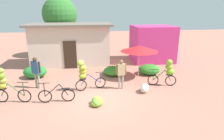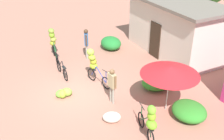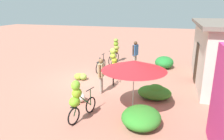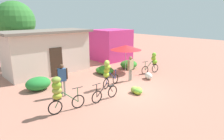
{
  "view_description": "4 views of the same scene",
  "coord_description": "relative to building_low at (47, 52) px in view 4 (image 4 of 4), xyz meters",
  "views": [
    {
      "loc": [
        -0.37,
        -8.55,
        4.08
      ],
      "look_at": [
        1.01,
        1.47,
        0.9
      ],
      "focal_mm": 30.8,
      "sensor_mm": 36.0,
      "label": 1
    },
    {
      "loc": [
        9.96,
        -3.52,
        6.82
      ],
      "look_at": [
        0.34,
        1.46,
        0.92
      ],
      "focal_mm": 43.92,
      "sensor_mm": 36.0,
      "label": 2
    },
    {
      "loc": [
        9.86,
        3.92,
        3.79
      ],
      "look_at": [
        0.14,
        1.04,
        0.73
      ],
      "focal_mm": 33.84,
      "sensor_mm": 36.0,
      "label": 3
    },
    {
      "loc": [
        -7.7,
        -6.98,
        4.02
      ],
      "look_at": [
        0.37,
        1.52,
        0.79
      ],
      "focal_mm": 31.19,
      "sensor_mm": 36.0,
      "label": 4
    }
  ],
  "objects": [
    {
      "name": "ground_plane",
      "position": [
        1.5,
        -6.36,
        -1.57
      ],
      "size": [
        60.0,
        60.0,
        0.0
      ],
      "primitive_type": "plane",
      "color": "#AF705D"
    },
    {
      "name": "bicycle_center_loaded",
      "position": [
        0.99,
        -5.42,
        -0.6
      ],
      "size": [
        1.63,
        0.63,
        1.68
      ],
      "color": "black",
      "rests_on": "ground"
    },
    {
      "name": "hedge_bush_front_left",
      "position": [
        -2.08,
        -2.95,
        -1.2
      ],
      "size": [
        1.4,
        1.16,
        0.74
      ],
      "primitive_type": "ellipsoid",
      "color": "#247D32",
      "rests_on": "ground"
    },
    {
      "name": "bicycle_near_pile",
      "position": [
        -0.29,
        -6.61,
        -1.22
      ],
      "size": [
        1.65,
        0.14,
        0.97
      ],
      "color": "black",
      "rests_on": "ground"
    },
    {
      "name": "hedge_bush_by_door",
      "position": [
        5.22,
        -3.27,
        -1.24
      ],
      "size": [
        1.41,
        1.29,
        0.65
      ],
      "primitive_type": "ellipsoid",
      "color": "#31882B",
      "rests_on": "ground"
    },
    {
      "name": "banana_pile_on_ground",
      "position": [
        1.53,
        -7.17,
        -1.4
      ],
      "size": [
        0.65,
        0.86,
        0.36
      ],
      "color": "#85A73F",
      "rests_on": "ground"
    },
    {
      "name": "bicycle_leftmost",
      "position": [
        -2.57,
        -6.32,
        -0.58
      ],
      "size": [
        1.68,
        0.47,
        1.66
      ],
      "color": "black",
      "rests_on": "ground"
    },
    {
      "name": "person_bystander",
      "position": [
        2.92,
        -5.46,
        -0.59
      ],
      "size": [
        0.58,
        0.23,
        1.61
      ],
      "color": "gray",
      "rests_on": "ground"
    },
    {
      "name": "tree_behind_building",
      "position": [
        -1.01,
        2.94,
        2.12
      ],
      "size": [
        2.98,
        2.98,
        5.19
      ],
      "color": "brown",
      "rests_on": "ground"
    },
    {
      "name": "hedge_bush_mid",
      "position": [
        2.8,
        -3.08,
        -1.32
      ],
      "size": [
        1.2,
        1.43,
        0.5
      ],
      "primitive_type": "ellipsoid",
      "color": "#388327",
      "rests_on": "ground"
    },
    {
      "name": "hedge_bush_front_right",
      "position": [
        2.78,
        -3.03,
        -1.27
      ],
      "size": [
        0.91,
        0.83,
        0.59
      ],
      "primitive_type": "ellipsoid",
      "color": "#398425",
      "rests_on": "ground"
    },
    {
      "name": "market_umbrella",
      "position": [
        4.36,
        -3.72,
        0.26
      ],
      "size": [
        2.3,
        2.3,
        2.0
      ],
      "color": "beige",
      "rests_on": "ground"
    },
    {
      "name": "bicycle_by_shop",
      "position": [
        5.53,
        -5.36,
        -0.71
      ],
      "size": [
        1.55,
        0.45,
        1.51
      ],
      "color": "black",
      "rests_on": "ground"
    },
    {
      "name": "person_vendor",
      "position": [
        -1.54,
        -4.74,
        -0.51
      ],
      "size": [
        0.54,
        0.34,
        1.72
      ],
      "color": "gray",
      "rests_on": "ground"
    },
    {
      "name": "produce_sack",
      "position": [
        4.06,
        -6.06,
        -1.35
      ],
      "size": [
        0.71,
        0.82,
        0.44
      ],
      "primitive_type": "ellipsoid",
      "rotation": [
        0.0,
        0.0,
        1.1
      ],
      "color": "silver",
      "rests_on": "ground"
    },
    {
      "name": "shop_pink",
      "position": [
        6.53,
        0.15,
        -0.14
      ],
      "size": [
        3.2,
        2.8,
        2.85
      ],
      "primitive_type": "cube",
      "color": "#CF337E",
      "rests_on": "ground"
    },
    {
      "name": "building_low",
      "position": [
        0.0,
        0.0,
        0.0
      ],
      "size": [
        6.19,
        3.0,
        3.09
      ],
      "color": "beige",
      "rests_on": "ground"
    }
  ]
}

